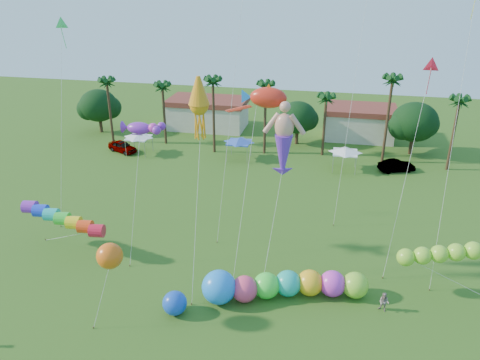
% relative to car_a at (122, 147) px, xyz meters
% --- Properties ---
extents(tree_line, '(69.46, 8.91, 11.00)m').
position_rel_car_a_xyz_m(tree_line, '(26.28, 7.73, 3.50)').
color(tree_line, '#3A2819').
rests_on(tree_line, ground).
extents(buildings_row, '(35.00, 7.00, 4.00)m').
position_rel_car_a_xyz_m(buildings_row, '(19.62, 13.73, 1.22)').
color(buildings_row, beige).
rests_on(buildings_row, ground).
extents(tent_row, '(31.00, 4.00, 0.60)m').
position_rel_car_a_xyz_m(tent_row, '(16.71, 0.07, 1.97)').
color(tent_row, white).
rests_on(tent_row, ground).
extents(car_a, '(4.92, 3.56, 1.56)m').
position_rel_car_a_xyz_m(car_a, '(0.00, 0.00, 0.00)').
color(car_a, '#4C4C54').
rests_on(car_a, ground).
extents(car_b, '(4.81, 3.11, 1.50)m').
position_rel_car_a_xyz_m(car_b, '(37.27, 0.72, -0.03)').
color(car_b, '#4C4C54').
rests_on(car_b, ground).
extents(spectator_b, '(0.92, 0.84, 1.56)m').
position_rel_car_a_xyz_m(spectator_b, '(33.95, -27.73, -0.00)').
color(spectator_b, gray).
rests_on(spectator_b, ground).
extents(caterpillar_inflatable, '(12.80, 5.51, 2.63)m').
position_rel_car_a_xyz_m(caterpillar_inflatable, '(26.12, -27.79, 0.32)').
color(caterpillar_inflatable, '#EA3D69').
rests_on(caterpillar_inflatable, ground).
extents(blue_ball, '(1.81, 1.81, 1.81)m').
position_rel_car_a_xyz_m(blue_ball, '(18.89, -31.26, 0.13)').
color(blue_ball, blue).
rests_on(blue_ball, ground).
extents(rainbow_tube, '(8.85, 2.72, 3.48)m').
position_rel_car_a_xyz_m(rainbow_tube, '(7.95, -25.87, 2.12)').
color(rainbow_tube, red).
rests_on(rainbow_tube, ground).
extents(green_worm, '(10.73, 1.49, 4.02)m').
position_rel_car_a_xyz_m(green_worm, '(35.43, -25.07, 2.43)').
color(green_worm, '#8CD52F').
rests_on(green_worm, ground).
extents(orange_ball_kite, '(2.41, 2.29, 6.39)m').
position_rel_car_a_xyz_m(orange_ball_kite, '(15.07, -32.87, 4.70)').
color(orange_ball_kite, orange).
rests_on(orange_ball_kite, ground).
extents(merman_kite, '(2.76, 5.58, 13.67)m').
position_rel_car_a_xyz_m(merman_kite, '(25.44, -22.59, 9.97)').
color(merman_kite, tan).
rests_on(merman_kite, ground).
extents(fish_kite, '(4.62, 6.91, 15.06)m').
position_rel_car_a_xyz_m(fish_kite, '(23.95, -21.42, 13.35)').
color(fish_kite, red).
rests_on(fish_kite, ground).
extents(squid_kite, '(2.03, 5.81, 16.49)m').
position_rel_car_a_xyz_m(squid_kite, '(19.46, -25.35, 13.46)').
color(squid_kite, orange).
rests_on(squid_kite, ground).
extents(lobster_kite, '(3.99, 5.18, 11.97)m').
position_rel_car_a_xyz_m(lobster_kite, '(13.27, -22.49, 10.46)').
color(lobster_kite, purple).
rests_on(lobster_kite, ground).
extents(delta_kite_red, '(2.60, 4.66, 17.32)m').
position_rel_car_a_xyz_m(delta_kite_red, '(36.04, -19.12, 15.67)').
color(delta_kite_red, red).
rests_on(delta_kite_red, ground).
extents(delta_kite_yellow, '(1.04, 3.88, 22.38)m').
position_rel_car_a_xyz_m(delta_kite_yellow, '(37.85, -20.97, 20.41)').
color(delta_kite_yellow, yellow).
rests_on(delta_kite_yellow, ground).
extents(delta_kite_green, '(1.34, 4.72, 19.53)m').
position_rel_car_a_xyz_m(delta_kite_green, '(3.97, -17.07, 17.84)').
color(delta_kite_green, '#32D861').
rests_on(delta_kite_green, ground).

